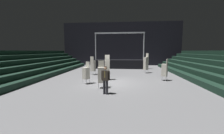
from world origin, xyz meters
TOP-DOWN VIEW (x-y plane):
  - ground_plane at (0.00, 0.00)m, footprint 22.00×30.00m
  - arena_end_wall at (0.00, 15.00)m, footprint 22.00×0.30m
  - bleacher_bank_left at (-8.75, 1.00)m, footprint 4.50×24.00m
  - bleacher_bank_right at (8.75, 1.00)m, footprint 4.50×24.00m
  - stage_riser at (0.00, 10.17)m, footprint 7.61×2.52m
  - man_with_tie at (-0.24, -3.29)m, footprint 0.57×0.33m
  - chair_stack_front_left at (4.42, 1.14)m, footprint 0.60×0.60m
  - chair_stack_front_right at (-2.20, -0.73)m, footprint 0.61×0.61m
  - chair_stack_mid_left at (-0.76, -1.90)m, footprint 0.50×0.50m
  - chair_stack_mid_right at (3.38, 5.41)m, footprint 0.61×0.61m
  - chair_stack_mid_centre at (-2.67, 3.62)m, footprint 0.56×0.56m
  - chair_stack_rear_left at (-0.71, 0.93)m, footprint 0.51×0.51m
  - equipment_road_case at (-1.46, 4.77)m, footprint 1.08×0.97m

SIDE VIEW (x-z plane):
  - ground_plane at x=0.00m, z-range -0.10..0.00m
  - equipment_road_case at x=-1.46m, z-range 0.00..0.46m
  - stage_riser at x=0.00m, z-range -1.96..3.42m
  - chair_stack_front_right at x=-2.20m, z-range 0.00..1.80m
  - chair_stack_front_left at x=4.42m, z-range 0.00..1.97m
  - chair_stack_mid_left at x=-0.76m, z-range 0.00..1.97m
  - man_with_tie at x=-0.24m, z-range 0.12..1.86m
  - chair_stack_mid_centre at x=-2.67m, z-range 0.00..2.05m
  - chair_stack_rear_left at x=-0.71m, z-range 0.00..2.30m
  - chair_stack_mid_right at x=3.38m, z-range 0.00..2.39m
  - bleacher_bank_left at x=-8.75m, z-range 0.00..2.70m
  - bleacher_bank_right at x=8.75m, z-range 0.00..2.70m
  - arena_end_wall at x=0.00m, z-range 0.00..8.00m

